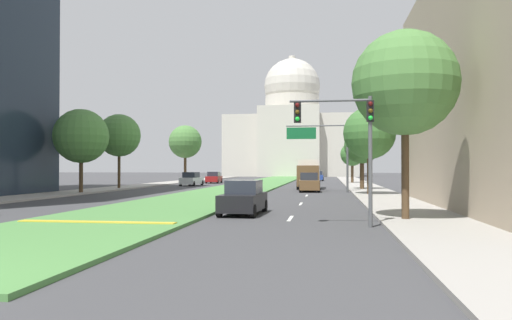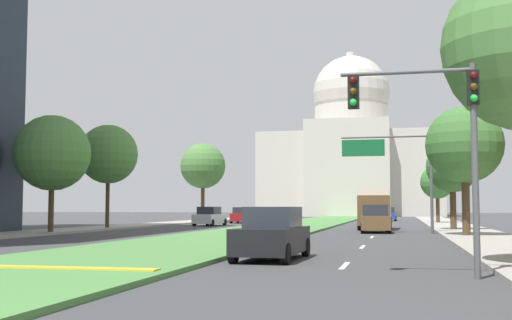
{
  "view_description": "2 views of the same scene",
  "coord_description": "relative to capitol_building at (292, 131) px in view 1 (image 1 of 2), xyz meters",
  "views": [
    {
      "loc": [
        9.26,
        -7.96,
        2.38
      ],
      "look_at": [
        -0.44,
        58.98,
        3.36
      ],
      "focal_mm": 34.44,
      "sensor_mm": 36.0,
      "label": 1
    },
    {
      "loc": [
        9.2,
        -4.47,
        1.71
      ],
      "look_at": [
        -1.55,
        43.89,
        5.29
      ],
      "focal_mm": 45.66,
      "sensor_mm": 36.0,
      "label": 2
    }
  ],
  "objects": [
    {
      "name": "traffic_light_near_right",
      "position": [
        10.12,
        -110.84,
        -8.1
      ],
      "size": [
        3.34,
        0.35,
        5.2
      ],
      "color": "#515456",
      "rests_on": "ground_plane"
    },
    {
      "name": "street_tree_left_far",
      "position": [
        -12.68,
        -81.09,
        -6.15
      ],
      "size": [
        4.54,
        4.54,
        8.03
      ],
      "color": "#4C3823",
      "rests_on": "ground_plane"
    },
    {
      "name": "sedan_midblock",
      "position": [
        7.51,
        -82.87,
        -11.04
      ],
      "size": [
        2.21,
        4.78,
        1.85
      ],
      "color": "brown",
      "rests_on": "ground_plane"
    },
    {
      "name": "sedan_distant",
      "position": [
        -7.87,
        -69.95,
        -11.09
      ],
      "size": [
        2.19,
        4.38,
        1.73
      ],
      "color": "silver",
      "rests_on": "ground_plane"
    },
    {
      "name": "box_truck_delivery",
      "position": [
        7.28,
        -76.43,
        -10.22
      ],
      "size": [
        2.4,
        6.4,
        3.2
      ],
      "color": "brown",
      "rests_on": "ground_plane"
    },
    {
      "name": "street_tree_right_mid",
      "position": [
        12.75,
        -89.27,
        -6.73
      ],
      "size": [
        4.31,
        4.31,
        7.36
      ],
      "color": "#4C3823",
      "rests_on": "ground_plane"
    },
    {
      "name": "sidewalk_right",
      "position": [
        13.46,
        -73.33,
        -11.82
      ],
      "size": [
        4.0,
        111.15,
        0.15
      ],
      "primitive_type": "cube",
      "color": "#9E9991",
      "rests_on": "ground_plane"
    },
    {
      "name": "street_tree_right_far",
      "position": [
        12.81,
        -79.45,
        -7.38
      ],
      "size": [
        3.64,
        3.64,
        6.37
      ],
      "color": "#4C3823",
      "rests_on": "ground_plane"
    },
    {
      "name": "grass_median",
      "position": [
        0.0,
        -67.15,
        -11.83
      ],
      "size": [
        7.36,
        111.15,
        0.14
      ],
      "primitive_type": "cube",
      "color": "#4C8442",
      "rests_on": "ground_plane"
    },
    {
      "name": "street_tree_right_distant",
      "position": [
        12.86,
        -58.81,
        -7.69
      ],
      "size": [
        3.39,
        3.39,
        5.93
      ],
      "color": "#4C3823",
      "rests_on": "ground_plane"
    },
    {
      "name": "sedan_far_horizon",
      "position": [
        -7.36,
        -59.57,
        -11.11
      ],
      "size": [
        2.11,
        4.58,
        1.68
      ],
      "color": "maroon",
      "rests_on": "ground_plane"
    },
    {
      "name": "street_tree_left_mid",
      "position": [
        -12.32,
        -89.94,
        -6.78
      ],
      "size": [
        4.81,
        4.81,
        7.54
      ],
      "color": "#4C3823",
      "rests_on": "ground_plane"
    },
    {
      "name": "ground_plane",
      "position": [
        0.0,
        -60.98,
        -11.9
      ],
      "size": [
        271.7,
        271.7,
        0.0
      ],
      "primitive_type": "plane",
      "color": "#3D3D3F"
    },
    {
      "name": "sedan_lead_stopped",
      "position": [
        5.08,
        -106.24,
        -11.09
      ],
      "size": [
        1.98,
        4.34,
        1.72
      ],
      "color": "black",
      "rests_on": "ground_plane"
    },
    {
      "name": "lane_dashes_right",
      "position": [
        7.57,
        -83.98,
        -11.89
      ],
      "size": [
        0.16,
        51.45,
        0.01
      ],
      "color": "silver",
      "rests_on": "ground_plane"
    },
    {
      "name": "street_tree_right_near",
      "position": [
        12.61,
        -108.76,
        -5.88
      ],
      "size": [
        4.57,
        4.57,
        8.32
      ],
      "color": "#4C3823",
      "rests_on": "ground_plane"
    },
    {
      "name": "sidewalk_left",
      "position": [
        -13.46,
        -73.33,
        -11.82
      ],
      "size": [
        4.0,
        111.15,
        0.15
      ],
      "primitive_type": "cube",
      "color": "#9E9991",
      "rests_on": "ground_plane"
    },
    {
      "name": "street_tree_left_distant",
      "position": [
        -12.21,
        -58.09,
        -5.66
      ],
      "size": [
        5.02,
        5.02,
        8.77
      ],
      "color": "#4C3823",
      "rests_on": "ground_plane"
    },
    {
      "name": "capitol_building",
      "position": [
        0.0,
        0.0,
        0.0
      ],
      "size": [
        34.09,
        24.87,
        32.22
      ],
      "color": "beige",
      "rests_on": "ground_plane"
    },
    {
      "name": "median_curb_nose",
      "position": [
        0.0,
        -111.93,
        -11.74
      ],
      "size": [
        6.63,
        0.5,
        0.04
      ],
      "primitive_type": "cube",
      "color": "gold",
      "rests_on": "grass_median"
    },
    {
      "name": "sedan_very_far",
      "position": [
        7.66,
        -45.26,
        -11.11
      ],
      "size": [
        2.02,
        4.19,
        1.68
      ],
      "color": "navy",
      "rests_on": "ground_plane"
    },
    {
      "name": "overhead_guide_sign",
      "position": [
        8.95,
        -83.93,
        -7.24
      ],
      "size": [
        5.86,
        0.2,
        6.5
      ],
      "color": "#515456",
      "rests_on": "ground_plane"
    }
  ]
}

